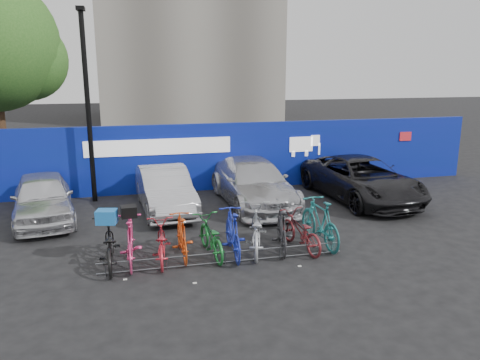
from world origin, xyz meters
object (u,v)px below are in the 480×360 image
object	(u,v)px
car_3	(361,179)
bike_3	(182,236)
bike_1	(130,240)
bike_0	(109,245)
car_2	(253,182)
bike_8	(300,231)
car_0	(43,198)
bike_4	(211,237)
car_1	(165,190)
bike_6	(255,230)
bike_9	(320,222)
bike_7	(282,229)
bike_5	(233,233)
bike_2	(161,243)
lamppost	(88,101)
bike_rack	(225,257)

from	to	relation	value
car_3	bike_3	xyz separation A→B (m)	(-6.37, -3.51, -0.19)
bike_1	bike_0	bearing A→B (deg)	5.68
bike_1	car_2	bearing A→B (deg)	-133.57
bike_3	bike_8	xyz separation A→B (m)	(2.84, -0.20, -0.05)
car_2	bike_1	distance (m)	5.55
car_0	bike_4	size ratio (longest dim) A/B	2.27
bike_3	car_2	bearing A→B (deg)	-125.99
car_3	bike_8	xyz separation A→B (m)	(-3.52, -3.71, -0.24)
car_0	bike_8	bearing A→B (deg)	-40.25
car_1	bike_6	distance (m)	4.22
bike_1	bike_9	xyz separation A→B (m)	(4.59, 0.11, 0.04)
car_2	bike_7	size ratio (longest dim) A/B	2.78
bike_7	car_0	bearing A→B (deg)	-19.67
car_3	bike_6	distance (m)	5.82
bike_3	bike_8	world-z (taller)	bike_3
bike_5	bike_2	bearing A→B (deg)	1.74
bike_1	car_0	bearing A→B (deg)	-56.00
car_3	bike_7	world-z (taller)	car_3
car_2	bike_2	size ratio (longest dim) A/B	2.85
bike_4	car_1	bearing A→B (deg)	-85.57
lamppost	car_0	distance (m)	3.38
car_3	bike_1	bearing A→B (deg)	-159.64
lamppost	bike_6	bearing A→B (deg)	-52.99
bike_4	bike_6	world-z (taller)	bike_6
car_3	bike_6	size ratio (longest dim) A/B	2.46
lamppost	bike_5	distance (m)	7.08
bike_4	bike_6	xyz separation A→B (m)	(1.10, 0.05, 0.08)
bike_2	bike_7	world-z (taller)	bike_7
bike_rack	bike_5	bearing A→B (deg)	59.04
car_2	bike_7	distance (m)	3.97
bike_3	bike_6	world-z (taller)	bike_6
car_3	bike_4	distance (m)	6.75
bike_4	bike_5	distance (m)	0.53
bike_5	car_0	bearing A→B (deg)	-35.85
bike_1	bike_2	bearing A→B (deg)	178.67
bike_2	bike_6	bearing A→B (deg)	-173.86
bike_1	bike_5	world-z (taller)	bike_5
lamppost	bike_1	distance (m)	6.22
bike_0	car_1	bearing A→B (deg)	-113.84
bike_3	bike_4	bearing A→B (deg)	171.67
lamppost	bike_3	distance (m)	6.45
bike_rack	bike_6	bearing A→B (deg)	34.80
bike_rack	car_3	size ratio (longest dim) A/B	1.10
bike_1	bike_4	size ratio (longest dim) A/B	1.05
bike_4	bike_9	xyz separation A→B (m)	(2.76, 0.07, 0.14)
bike_rack	bike_9	distance (m)	2.64
bike_0	bike_1	size ratio (longest dim) A/B	1.04
bike_0	bike_8	bearing A→B (deg)	177.18
car_1	car_2	bearing A→B (deg)	-2.73
car_0	bike_0	size ratio (longest dim) A/B	2.09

